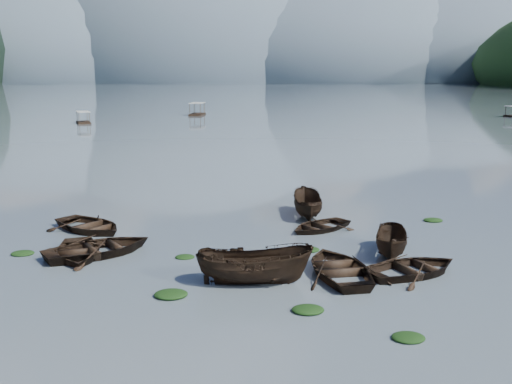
{
  "coord_description": "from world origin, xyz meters",
  "views": [
    {
      "loc": [
        -1.27,
        -17.44,
        7.96
      ],
      "look_at": [
        0.0,
        12.0,
        2.0
      ],
      "focal_mm": 40.0,
      "sensor_mm": 36.0,
      "label": 1
    }
  ],
  "objects_px": {
    "rowboat_0": "(78,257)",
    "pontoon_centre": "(197,115)",
    "rowboat_3": "(339,274)",
    "pontoon_left": "(84,123)"
  },
  "relations": [
    {
      "from": "rowboat_0",
      "to": "pontoon_centre",
      "type": "height_order",
      "value": "pontoon_centre"
    },
    {
      "from": "rowboat_3",
      "to": "pontoon_left",
      "type": "height_order",
      "value": "pontoon_left"
    },
    {
      "from": "pontoon_left",
      "to": "rowboat_3",
      "type": "bearing_deg",
      "value": -87.91
    },
    {
      "from": "rowboat_0",
      "to": "rowboat_3",
      "type": "bearing_deg",
      "value": -29.17
    },
    {
      "from": "pontoon_left",
      "to": "pontoon_centre",
      "type": "relative_size",
      "value": 0.79
    },
    {
      "from": "rowboat_0",
      "to": "rowboat_3",
      "type": "distance_m",
      "value": 11.72
    },
    {
      "from": "rowboat_3",
      "to": "pontoon_left",
      "type": "bearing_deg",
      "value": -76.55
    },
    {
      "from": "rowboat_3",
      "to": "rowboat_0",
      "type": "bearing_deg",
      "value": -21.64
    },
    {
      "from": "rowboat_3",
      "to": "pontoon_left",
      "type": "relative_size",
      "value": 0.91
    },
    {
      "from": "rowboat_3",
      "to": "pontoon_centre",
      "type": "relative_size",
      "value": 0.72
    }
  ]
}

